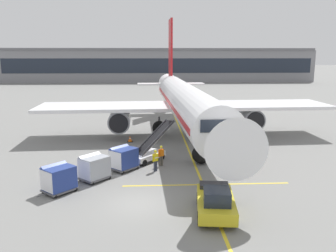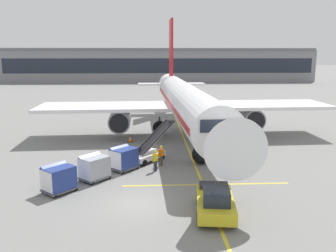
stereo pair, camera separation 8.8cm
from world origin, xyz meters
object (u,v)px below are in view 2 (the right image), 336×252
Objects in this scene: pushback_tug at (215,202)px; baggage_cart_third at (58,178)px; ground_crew_by_carts at (161,154)px; belt_loader at (148,151)px; safety_cone_engine_keepout at (130,139)px; baggage_cart_lead at (123,158)px; parked_airplane at (185,102)px; ground_crew_by_loader at (155,159)px; baggage_cart_second at (94,167)px.

baggage_cart_third is at bearing 158.18° from pushback_tug.
belt_loader is at bearing 124.52° from ground_crew_by_carts.
belt_loader is at bearing 49.05° from baggage_cart_third.
baggage_cart_lead is at bearing -90.07° from safety_cone_engine_keepout.
parked_airplane is 11.86m from ground_crew_by_carts.
baggage_cart_third reaches higher than safety_cone_engine_keepout.
parked_airplane is 20.67m from pushback_tug.
ground_crew_by_loader is (2.57, -0.49, -0.00)m from baggage_cart_lead.
ground_crew_by_carts is at bearing -55.48° from belt_loader.
safety_cone_engine_keepout is (-2.56, 9.84, -0.68)m from ground_crew_by_loader.
belt_loader is 7.23m from safety_cone_engine_keepout.
baggage_cart_lead is 6.05m from baggage_cart_third.
parked_airplane is at bearing 22.86° from safety_cone_engine_keepout.
baggage_cart_third is at bearing -131.71° from baggage_cart_lead.
ground_crew_by_carts is at bearing -105.46° from parked_airplane.
parked_airplane is at bearing 66.47° from belt_loader.
ground_crew_by_carts is (7.10, 5.38, -0.00)m from baggage_cart_third.
ground_crew_by_loader reaches higher than safety_cone_engine_keepout.
baggage_cart_second reaches higher than ground_crew_by_loader.
ground_crew_by_carts is at bearing -70.18° from safety_cone_engine_keepout.
belt_loader is at bearing 50.53° from baggage_cart_lead.
baggage_cart_lead reaches higher than ground_crew_by_carts.
ground_crew_by_loader is at bearing -75.44° from safety_cone_engine_keepout.
safety_cone_engine_keepout is at bearing 108.30° from pushback_tug.
baggage_cart_third is 1.46× the size of ground_crew_by_loader.
pushback_tug is at bearing -71.70° from safety_cone_engine_keepout.
parked_airplane is at bearing 74.54° from ground_crew_by_carts.
parked_airplane is 7.56m from safety_cone_engine_keepout.
ground_crew_by_carts is (-3.06, -11.08, -2.92)m from parked_airplane.
pushback_tug is at bearing -90.62° from parked_airplane.
pushback_tug is 8.68m from ground_crew_by_loader.
parked_airplane is 13.25m from ground_crew_by_loader.
parked_airplane is 16.74× the size of baggage_cart_lead.
belt_loader reaches higher than ground_crew_by_carts.
safety_cone_engine_keepout is (-1.98, 6.93, -0.58)m from belt_loader.
pushback_tug is 7.12× the size of safety_cone_engine_keepout.
ground_crew_by_loader is at bearing -106.02° from parked_airplane.
baggage_cart_lead is (-6.14, -11.93, -2.92)m from parked_airplane.
belt_loader is 7.34× the size of safety_cone_engine_keepout.
baggage_cart_second is at bearing 48.12° from baggage_cart_third.
parked_airplane reaches higher than ground_crew_by_carts.
pushback_tug is 9.78m from ground_crew_by_carts.
belt_loader is 2.73× the size of ground_crew_by_loader.
ground_crew_by_loader is (6.60, 4.03, -0.00)m from baggage_cart_third.
safety_cone_engine_keepout is at bearing 89.93° from baggage_cart_lead.
baggage_cart_third reaches higher than ground_crew_by_carts.
pushback_tug is 2.65× the size of ground_crew_by_loader.
baggage_cart_second reaches higher than safety_cone_engine_keepout.
ground_crew_by_loader is at bearing -78.88° from belt_loader.
baggage_cart_lead is at bearing 124.83° from pushback_tug.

